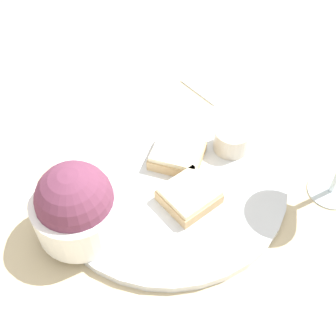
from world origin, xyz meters
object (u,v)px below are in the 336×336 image
(cheese_toast_near, at_px, (177,154))
(cheese_toast_far, at_px, (189,195))
(salad_bowl, at_px, (76,206))
(sauce_ramekin, at_px, (232,139))
(napkin, at_px, (222,82))

(cheese_toast_near, distance_m, cheese_toast_far, 0.08)
(salad_bowl, xyz_separation_m, cheese_toast_far, (0.08, 0.13, -0.03))
(salad_bowl, xyz_separation_m, cheese_toast_near, (0.02, 0.18, -0.03))
(sauce_ramekin, height_order, cheese_toast_near, sauce_ramekin)
(salad_bowl, bearing_deg, cheese_toast_far, 58.23)
(napkin, bearing_deg, cheese_toast_far, -61.67)
(cheese_toast_far, bearing_deg, sauce_ramekin, 98.87)
(cheese_toast_far, xyz_separation_m, napkin, (-0.14, 0.26, -0.02))
(salad_bowl, bearing_deg, sauce_ramekin, 76.39)
(cheese_toast_near, bearing_deg, sauce_ramekin, 59.21)
(salad_bowl, height_order, cheese_toast_far, salad_bowl)
(sauce_ramekin, distance_m, napkin, 0.18)
(sauce_ramekin, height_order, cheese_toast_far, sauce_ramekin)
(napkin, bearing_deg, cheese_toast_near, -70.64)
(cheese_toast_near, height_order, cheese_toast_far, same)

